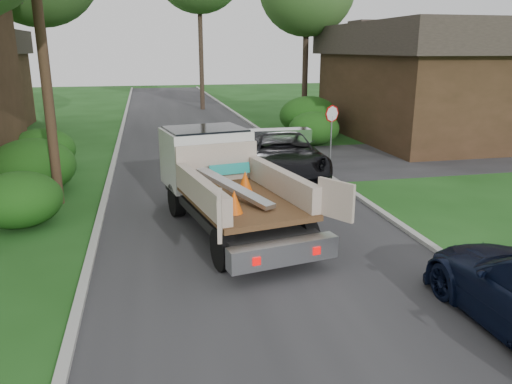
{
  "coord_description": "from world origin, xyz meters",
  "views": [
    {
      "loc": [
        -2.64,
        -11.3,
        4.76
      ],
      "look_at": [
        0.04,
        0.83,
        1.2
      ],
      "focal_mm": 35.0,
      "sensor_mm": 36.0,
      "label": 1
    }
  ],
  "objects": [
    {
      "name": "ground",
      "position": [
        0.0,
        0.0,
        0.0
      ],
      "size": [
        120.0,
        120.0,
        0.0
      ],
      "primitive_type": "plane",
      "color": "#194413",
      "rests_on": "ground"
    },
    {
      "name": "road",
      "position": [
        0.0,
        10.0,
        0.0
      ],
      "size": [
        8.0,
        90.0,
        0.02
      ],
      "primitive_type": "cube",
      "color": "#28282B",
      "rests_on": "ground"
    },
    {
      "name": "curb_left",
      "position": [
        -4.1,
        10.0,
        0.06
      ],
      "size": [
        0.2,
        90.0,
        0.12
      ],
      "primitive_type": "cube",
      "color": "#9E9E99",
      "rests_on": "ground"
    },
    {
      "name": "stop_sign",
      "position": [
        5.2,
        9.0,
        1.78
      ],
      "size": [
        0.71,
        0.32,
        2.48
      ],
      "color": "slate",
      "rests_on": "ground"
    },
    {
      "name": "flatbed_truck",
      "position": [
        -0.71,
        2.24,
        1.37
      ],
      "size": [
        3.92,
        7.02,
        2.51
      ],
      "rotation": [
        0.0,
        0.0,
        0.19
      ],
      "color": "black",
      "rests_on": "ground"
    },
    {
      "name": "utility_pole",
      "position": [
        -5.48,
        4.98,
        5.17
      ],
      "size": [
        2.42,
        1.25,
        10.0
      ],
      "color": "#382619",
      "rests_on": "ground"
    },
    {
      "name": "hedge_left_b",
      "position": [
        -6.5,
        6.5,
        0.94
      ],
      "size": [
        2.86,
        2.86,
        1.87
      ],
      "primitive_type": "ellipsoid",
      "color": "#1B4710",
      "rests_on": "ground"
    },
    {
      "name": "house_right",
      "position": [
        13.0,
        14.0,
        3.16
      ],
      "size": [
        9.72,
        12.96,
        6.2
      ],
      "rotation": [
        0.0,
        0.0,
        1.57
      ],
      "color": "#352516",
      "rests_on": "ground"
    },
    {
      "name": "hedge_left_c",
      "position": [
        -6.8,
        10.0,
        0.85
      ],
      "size": [
        2.6,
        2.6,
        1.7
      ],
      "primitive_type": "ellipsoid",
      "color": "#1B4710",
      "rests_on": "ground"
    },
    {
      "name": "hedge_right_b",
      "position": [
        6.5,
        16.0,
        1.1
      ],
      "size": [
        3.38,
        3.38,
        2.21
      ],
      "primitive_type": "ellipsoid",
      "color": "#1B4710",
      "rests_on": "ground"
    },
    {
      "name": "curb_right",
      "position": [
        4.1,
        10.0,
        0.06
      ],
      "size": [
        0.2,
        90.0,
        0.12
      ],
      "primitive_type": "cube",
      "color": "#9E9E99",
      "rests_on": "ground"
    },
    {
      "name": "hedge_left_a",
      "position": [
        -6.2,
        3.0,
        0.77
      ],
      "size": [
        2.34,
        2.34,
        1.53
      ],
      "primitive_type": "ellipsoid",
      "color": "#1B4710",
      "rests_on": "ground"
    },
    {
      "name": "side_street",
      "position": [
        12.0,
        9.0,
        0.01
      ],
      "size": [
        16.0,
        7.0,
        0.02
      ],
      "primitive_type": "cube",
      "color": "#28282B",
      "rests_on": "ground"
    },
    {
      "name": "black_pickup",
      "position": [
        2.4,
        6.91,
        0.87
      ],
      "size": [
        3.54,
        6.53,
        1.74
      ],
      "primitive_type": "imported",
      "rotation": [
        0.0,
        0.0,
        -0.11
      ],
      "color": "black",
      "rests_on": "ground"
    },
    {
      "name": "hedge_right_a",
      "position": [
        5.8,
        13.0,
        0.85
      ],
      "size": [
        2.6,
        2.6,
        1.7
      ],
      "primitive_type": "ellipsoid",
      "color": "#1B4710",
      "rests_on": "ground"
    }
  ]
}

